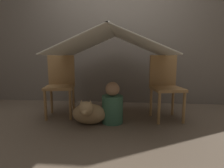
% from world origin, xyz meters
% --- Properties ---
extents(ground_plane, '(8.80, 8.80, 0.00)m').
position_xyz_m(ground_plane, '(0.00, 0.00, 0.00)').
color(ground_plane, brown).
extents(wall_back, '(7.00, 0.05, 2.50)m').
position_xyz_m(wall_back, '(0.00, 0.98, 1.25)').
color(wall_back, '#6B6056').
rests_on(wall_back, ground_plane).
extents(chair_left, '(0.44, 0.44, 0.86)m').
position_xyz_m(chair_left, '(-0.74, 0.16, 0.47)').
color(chair_left, olive).
rests_on(chair_left, ground_plane).
extents(chair_right, '(0.44, 0.44, 0.86)m').
position_xyz_m(chair_right, '(0.72, 0.16, 0.47)').
color(chair_right, olive).
rests_on(chair_right, ground_plane).
extents(sheet_canopy, '(1.47, 1.16, 0.32)m').
position_xyz_m(sheet_canopy, '(0.00, 0.09, 1.02)').
color(sheet_canopy, silver).
extents(person_front, '(0.27, 0.27, 0.53)m').
position_xyz_m(person_front, '(0.02, -0.09, 0.22)').
color(person_front, '#38664C').
rests_on(person_front, ground_plane).
extents(dog, '(0.42, 0.39, 0.35)m').
position_xyz_m(dog, '(-0.26, -0.19, 0.15)').
color(dog, '#9E7F56').
rests_on(dog, ground_plane).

